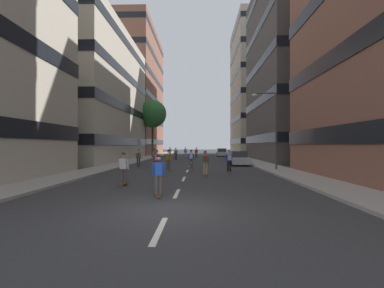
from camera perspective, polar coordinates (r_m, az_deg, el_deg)
ground_plane at (r=37.94m, az=0.16°, el=-3.50°), size 175.70×175.70×0.00m
sidewalk_left at (r=42.49m, az=-10.20°, el=-3.05°), size 2.67×80.53×0.14m
sidewalk_right at (r=42.12m, az=10.89°, el=-3.08°), size 2.67×80.53×0.14m
lane_markings at (r=39.15m, az=0.21°, el=-3.40°), size 0.16×67.20×0.01m
building_left_mid at (r=40.78m, az=-24.84°, el=9.62°), size 15.88×23.24×18.08m
building_left_far at (r=63.19m, az=-15.13°, el=10.95°), size 15.88×22.70×28.63m
building_right_mid at (r=40.67m, az=25.58°, el=14.70°), size 15.88×17.84×25.07m
building_right_far at (r=62.77m, az=16.72°, el=11.62°), size 15.88×17.42×29.89m
parked_car_near at (r=49.59m, az=6.54°, el=-1.92°), size 1.82×4.40×1.52m
parked_car_mid at (r=28.41m, az=10.17°, el=-3.19°), size 1.82×4.40×1.52m
street_tree_near at (r=48.75m, az=-8.71°, el=6.57°), size 5.16×5.16×10.41m
streetlamp_right at (r=22.82m, az=17.19°, el=4.72°), size 2.13×0.30×6.50m
skater_0 at (r=49.11m, az=-4.87°, el=-1.57°), size 0.55×0.91×1.78m
skater_1 at (r=27.61m, az=-8.31°, el=-2.62°), size 0.54×0.91×1.78m
skater_2 at (r=18.60m, az=2.94°, el=-3.80°), size 0.55×0.92×1.78m
skater_3 at (r=45.97m, az=-1.45°, el=-1.66°), size 0.55×0.92×1.78m
skater_4 at (r=20.52m, az=8.19°, el=-3.46°), size 0.55×0.91×1.78m
skater_5 at (r=25.56m, az=-11.73°, el=-2.82°), size 0.56×0.92×1.78m
skater_6 at (r=43.36m, az=0.94°, el=-1.79°), size 0.55×0.92×1.78m
skater_7 at (r=14.38m, az=-14.88°, el=-4.96°), size 0.55×0.92×1.78m
skater_8 at (r=20.73m, az=-7.74°, el=-3.43°), size 0.55×0.91×1.78m
skater_9 at (r=11.07m, az=-7.38°, el=-6.40°), size 0.56×0.92×1.78m
skater_10 at (r=22.40m, az=-0.18°, el=-3.19°), size 0.54×0.90×1.78m
skater_11 at (r=22.00m, az=-5.23°, el=-3.24°), size 0.53×0.90×1.78m
skater_12 at (r=36.58m, az=-3.61°, el=-2.03°), size 0.54×0.91×1.78m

